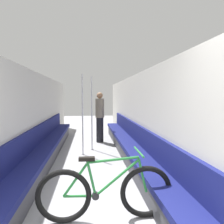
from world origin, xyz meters
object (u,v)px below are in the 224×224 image
Objects in this scene: grab_pole_near at (92,114)px; passenger_standing at (100,117)px; bench_seat_row_right at (130,147)px; bicycle at (106,193)px; bench_seat_row_left at (46,149)px; grab_pole_far at (83,116)px.

passenger_standing is (0.29, 0.96, -0.16)m from grab_pole_near.
bench_seat_row_right is 3.92× the size of bicycle.
bicycle is at bearing -108.41° from bench_seat_row_right.
passenger_standing is (1.44, 1.83, 0.60)m from bench_seat_row_left.
grab_pole_far is at bearing 23.38° from bench_seat_row_left.
bench_seat_row_right is 1.51m from grab_pole_near.
grab_pole_near reaches higher than bench_seat_row_right.
grab_pole_far reaches higher than bicycle.
bench_seat_row_left is 2.40m from passenger_standing.
bench_seat_row_right is at bearing -41.78° from grab_pole_near.
grab_pole_near is 1.00× the size of grab_pole_far.
bench_seat_row_left is 1.00× the size of bench_seat_row_right.
bench_seat_row_left is at bearing -143.16° from grab_pole_near.
bench_seat_row_left is at bearing -24.60° from passenger_standing.
grab_pole_near reaches higher than bicycle.
grab_pole_near is at bearing 93.95° from bicycle.
bicycle is (-0.85, -2.55, 0.08)m from bench_seat_row_right.
grab_pole_far is at bearing -118.19° from grab_pole_near.
grab_pole_near is 1.26× the size of passenger_standing.
bench_seat_row_left is at bearing 180.00° from bench_seat_row_right.
bench_seat_row_left is 1.24m from grab_pole_far.
bench_seat_row_right is 3.18× the size of grab_pole_far.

